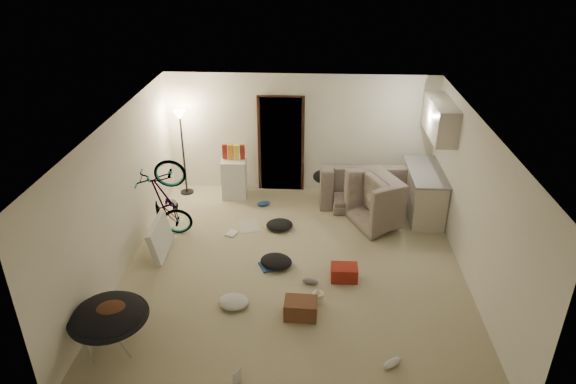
# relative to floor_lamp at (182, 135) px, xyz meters

# --- Properties ---
(floor) EXTENTS (5.50, 6.00, 0.02)m
(floor) POSITION_rel_floor_lamp_xyz_m (2.40, -2.65, -1.32)
(floor) COLOR #B8B08D
(floor) RESTS_ON ground
(ceiling) EXTENTS (5.50, 6.00, 0.02)m
(ceiling) POSITION_rel_floor_lamp_xyz_m (2.40, -2.65, 1.20)
(ceiling) COLOR white
(ceiling) RESTS_ON wall_back
(wall_back) EXTENTS (5.50, 0.02, 2.50)m
(wall_back) POSITION_rel_floor_lamp_xyz_m (2.40, 0.36, -0.06)
(wall_back) COLOR white
(wall_back) RESTS_ON floor
(wall_front) EXTENTS (5.50, 0.02, 2.50)m
(wall_front) POSITION_rel_floor_lamp_xyz_m (2.40, -5.66, -0.06)
(wall_front) COLOR white
(wall_front) RESTS_ON floor
(wall_left) EXTENTS (0.02, 6.00, 2.50)m
(wall_left) POSITION_rel_floor_lamp_xyz_m (-0.36, -2.65, -0.06)
(wall_left) COLOR white
(wall_left) RESTS_ON floor
(wall_right) EXTENTS (0.02, 6.00, 2.50)m
(wall_right) POSITION_rel_floor_lamp_xyz_m (5.16, -2.65, -0.06)
(wall_right) COLOR white
(wall_right) RESTS_ON floor
(doorway) EXTENTS (0.85, 0.10, 2.04)m
(doorway) POSITION_rel_floor_lamp_xyz_m (2.00, 0.32, -0.29)
(doorway) COLOR black
(doorway) RESTS_ON floor
(door_trim) EXTENTS (0.97, 0.04, 2.10)m
(door_trim) POSITION_rel_floor_lamp_xyz_m (2.00, 0.29, -0.29)
(door_trim) COLOR #321911
(door_trim) RESTS_ON floor
(floor_lamp) EXTENTS (0.28, 0.28, 1.81)m
(floor_lamp) POSITION_rel_floor_lamp_xyz_m (0.00, 0.00, 0.00)
(floor_lamp) COLOR black
(floor_lamp) RESTS_ON floor
(kitchen_counter) EXTENTS (0.60, 1.50, 0.88)m
(kitchen_counter) POSITION_rel_floor_lamp_xyz_m (4.83, -0.65, -0.87)
(kitchen_counter) COLOR beige
(kitchen_counter) RESTS_ON floor
(counter_top) EXTENTS (0.64, 1.54, 0.04)m
(counter_top) POSITION_rel_floor_lamp_xyz_m (4.83, -0.65, -0.41)
(counter_top) COLOR gray
(counter_top) RESTS_ON kitchen_counter
(kitchen_uppers) EXTENTS (0.38, 1.40, 0.65)m
(kitchen_uppers) POSITION_rel_floor_lamp_xyz_m (4.96, -0.65, 0.64)
(kitchen_uppers) COLOR beige
(kitchen_uppers) RESTS_ON wall_right
(sofa) EXTENTS (2.23, 0.96, 0.64)m
(sofa) POSITION_rel_floor_lamp_xyz_m (3.91, -0.20, -0.99)
(sofa) COLOR #363E37
(sofa) RESTS_ON floor
(armchair) EXTENTS (1.34, 1.41, 0.72)m
(armchair) POSITION_rel_floor_lamp_xyz_m (4.17, -0.99, -0.95)
(armchair) COLOR #363E37
(armchair) RESTS_ON floor
(bicycle) EXTENTS (1.65, 0.82, 0.92)m
(bicycle) POSITION_rel_floor_lamp_xyz_m (0.10, -1.79, -0.89)
(bicycle) COLOR black
(bicycle) RESTS_ON floor
(mini_fridge) EXTENTS (0.51, 0.51, 0.83)m
(mini_fridge) POSITION_rel_floor_lamp_xyz_m (1.05, -0.10, -0.89)
(mini_fridge) COLOR white
(mini_fridge) RESTS_ON floor
(snack_box_0) EXTENTS (0.11, 0.08, 0.30)m
(snack_box_0) POSITION_rel_floor_lamp_xyz_m (0.88, -0.10, -0.31)
(snack_box_0) COLOR maroon
(snack_box_0) RESTS_ON mini_fridge
(snack_box_1) EXTENTS (0.11, 0.09, 0.30)m
(snack_box_1) POSITION_rel_floor_lamp_xyz_m (1.00, -0.10, -0.31)
(snack_box_1) COLOR orange
(snack_box_1) RESTS_ON mini_fridge
(snack_box_2) EXTENTS (0.11, 0.09, 0.30)m
(snack_box_2) POSITION_rel_floor_lamp_xyz_m (1.12, -0.10, -0.31)
(snack_box_2) COLOR yellow
(snack_box_2) RESTS_ON mini_fridge
(snack_box_3) EXTENTS (0.11, 0.08, 0.30)m
(snack_box_3) POSITION_rel_floor_lamp_xyz_m (1.24, -0.10, -0.31)
(snack_box_3) COLOR maroon
(snack_box_3) RESTS_ON mini_fridge
(saucer_chair) EXTENTS (1.03, 1.03, 0.73)m
(saucer_chair) POSITION_rel_floor_lamp_xyz_m (0.10, -4.63, -0.87)
(saucer_chair) COLOR silver
(saucer_chair) RESTS_ON floor
(hoodie) EXTENTS (0.60, 0.56, 0.22)m
(hoodie) POSITION_rel_floor_lamp_xyz_m (0.15, -4.66, -0.67)
(hoodie) COLOR #4A2819
(hoodie) RESTS_ON saucer_chair
(sofa_drape) EXTENTS (0.58, 0.48, 0.28)m
(sofa_drape) POSITION_rel_floor_lamp_xyz_m (2.96, -0.20, -0.77)
(sofa_drape) COLOR black
(sofa_drape) RESTS_ON sofa
(tv_box) EXTENTS (0.24, 0.89, 0.59)m
(tv_box) POSITION_rel_floor_lamp_xyz_m (0.10, -2.33, -1.02)
(tv_box) COLOR silver
(tv_box) RESTS_ON floor
(drink_case_a) EXTENTS (0.48, 0.35, 0.27)m
(drink_case_a) POSITION_rel_floor_lamp_xyz_m (2.55, -3.85, -1.17)
(drink_case_a) COLOR brown
(drink_case_a) RESTS_ON floor
(drink_case_b) EXTENTS (0.42, 0.31, 0.24)m
(drink_case_b) POSITION_rel_floor_lamp_xyz_m (3.21, -2.92, -1.19)
(drink_case_b) COLOR maroon
(drink_case_b) RESTS_ON floor
(juicer) EXTENTS (0.17, 0.17, 0.25)m
(juicer) POSITION_rel_floor_lamp_xyz_m (2.80, -3.53, -1.21)
(juicer) COLOR silver
(juicer) RESTS_ON floor
(newspaper) EXTENTS (0.51, 0.59, 0.01)m
(newspaper) POSITION_rel_floor_lamp_xyz_m (1.49, -1.34, -1.30)
(newspaper) COLOR #BBB8AD
(newspaper) RESTS_ON floor
(book_blue) EXTENTS (0.33, 0.37, 0.03)m
(book_blue) POSITION_rel_floor_lamp_xyz_m (1.96, -2.67, -1.29)
(book_blue) COLOR #285193
(book_blue) RESTS_ON floor
(book_white) EXTENTS (0.25, 0.28, 0.02)m
(book_white) POSITION_rel_floor_lamp_xyz_m (1.21, -1.64, -1.30)
(book_white) COLOR silver
(book_white) RESTS_ON floor
(shoe_0) EXTENTS (0.30, 0.21, 0.10)m
(shoe_0) POSITION_rel_floor_lamp_xyz_m (1.69, -0.52, -1.26)
(shoe_0) COLOR #285193
(shoe_0) RESTS_ON floor
(shoe_3) EXTENTS (0.27, 0.15, 0.10)m
(shoe_3) POSITION_rel_floor_lamp_xyz_m (2.68, -3.08, -1.26)
(shoe_3) COLOR slate
(shoe_3) RESTS_ON floor
(shoe_4) EXTENTS (0.30, 0.27, 0.11)m
(shoe_4) POSITION_rel_floor_lamp_xyz_m (3.74, -4.75, -1.25)
(shoe_4) COLOR white
(shoe_4) RESTS_ON floor
(clothes_lump_a) EXTENTS (0.66, 0.61, 0.17)m
(clothes_lump_a) POSITION_rel_floor_lamp_xyz_m (2.11, -2.61, -1.22)
(clothes_lump_a) COLOR black
(clothes_lump_a) RESTS_ON floor
(clothes_lump_b) EXTENTS (0.58, 0.53, 0.15)m
(clothes_lump_b) POSITION_rel_floor_lamp_xyz_m (2.08, -1.39, -1.23)
(clothes_lump_b) COLOR black
(clothes_lump_b) RESTS_ON floor
(clothes_lump_c) EXTENTS (0.51, 0.46, 0.14)m
(clothes_lump_c) POSITION_rel_floor_lamp_xyz_m (1.55, -3.67, -1.24)
(clothes_lump_c) COLOR silver
(clothes_lump_c) RESTS_ON floor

